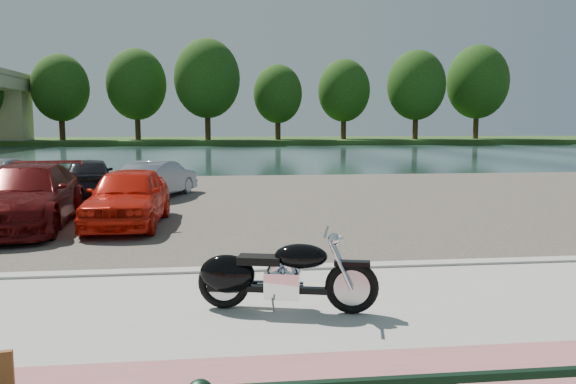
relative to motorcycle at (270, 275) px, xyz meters
name	(u,v)px	position (x,y,z in m)	size (l,w,h in m)	color
ground	(327,314)	(0.75, 0.06, -0.56)	(200.00, 200.00, 0.00)	#595447
promenade	(343,339)	(0.75, -0.94, -0.51)	(60.00, 6.00, 0.10)	#A6A49C
kerb	(304,270)	(0.75, 2.06, -0.49)	(60.00, 0.30, 0.14)	#A6A49C
parking_lot	(264,201)	(0.75, 11.06, -0.54)	(60.00, 18.00, 0.04)	#3D3731
river	(238,155)	(0.75, 40.06, -0.56)	(120.00, 40.00, 0.00)	#1A2F2E
far_bank	(231,141)	(0.75, 72.06, -0.26)	(120.00, 24.00, 0.60)	#244016
far_trees	(265,85)	(5.11, 65.85, 6.93)	(70.25, 10.68, 12.52)	#382714
motorcycle	(270,275)	(0.00, 0.00, 0.00)	(2.29, 0.93, 1.05)	black
car_3	(25,196)	(-5.22, 6.81, 0.23)	(2.10, 5.17, 1.50)	#530B0C
car_4	(128,196)	(-2.86, 6.85, 0.19)	(1.68, 4.16, 1.42)	red
car_7	(2,178)	(-7.78, 12.34, 0.17)	(1.93, 4.75, 1.38)	gray
car_8	(89,176)	(-5.14, 12.93, 0.15)	(1.58, 3.94, 1.34)	black
car_9	(158,179)	(-2.74, 12.33, 0.10)	(1.31, 3.74, 1.23)	gray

